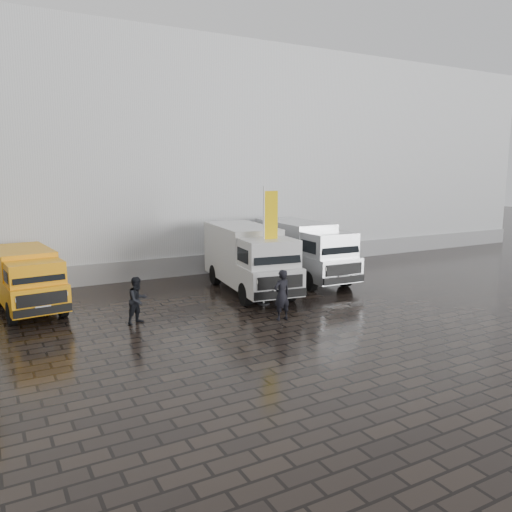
# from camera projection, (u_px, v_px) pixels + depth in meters

# --- Properties ---
(ground) EXTENTS (120.00, 120.00, 0.00)m
(ground) POSITION_uv_depth(u_px,v_px,m) (291.00, 309.00, 19.35)
(ground) COLOR black
(ground) RESTS_ON ground
(exhibition_hall) EXTENTS (44.00, 16.00, 12.00)m
(exhibition_hall) POSITION_uv_depth(u_px,v_px,m) (187.00, 160.00, 33.12)
(exhibition_hall) COLOR silver
(exhibition_hall) RESTS_ON ground
(hall_plinth) EXTENTS (44.00, 0.15, 1.00)m
(hall_plinth) POSITION_uv_depth(u_px,v_px,m) (243.00, 260.00, 27.09)
(hall_plinth) COLOR gray
(hall_plinth) RESTS_ON ground
(van_yellow) EXTENTS (2.43, 5.19, 2.32)m
(van_yellow) POSITION_uv_depth(u_px,v_px,m) (27.00, 281.00, 18.97)
(van_yellow) COLOR #FF9F0D
(van_yellow) RESTS_ON ground
(van_white) EXTENTS (3.00, 6.82, 2.86)m
(van_white) POSITION_uv_depth(u_px,v_px,m) (249.00, 260.00, 21.89)
(van_white) COLOR silver
(van_white) RESTS_ON ground
(van_silver) EXTENTS (2.44, 6.57, 2.81)m
(van_silver) POSITION_uv_depth(u_px,v_px,m) (304.00, 252.00, 24.31)
(van_silver) COLOR #B2B4B7
(van_silver) RESTS_ON ground
(flagpole) EXTENTS (0.88, 0.50, 4.71)m
(flagpole) POSITION_uv_depth(u_px,v_px,m) (268.00, 239.00, 19.73)
(flagpole) COLOR black
(flagpole) RESTS_ON ground
(wheelie_bin) EXTENTS (0.76, 0.76, 1.11)m
(wheelie_bin) POSITION_uv_depth(u_px,v_px,m) (281.00, 257.00, 27.73)
(wheelie_bin) COLOR black
(wheelie_bin) RESTS_ON ground
(person_front) EXTENTS (0.71, 0.50, 1.84)m
(person_front) POSITION_uv_depth(u_px,v_px,m) (282.00, 295.00, 17.80)
(person_front) COLOR black
(person_front) RESTS_ON ground
(person_tent) EXTENTS (1.00, 0.92, 1.66)m
(person_tent) POSITION_uv_depth(u_px,v_px,m) (138.00, 300.00, 17.40)
(person_tent) COLOR black
(person_tent) RESTS_ON ground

